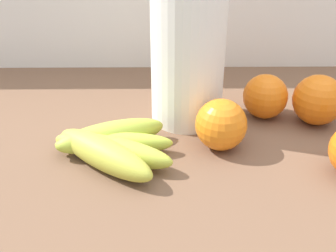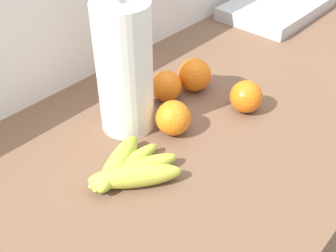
{
  "view_description": "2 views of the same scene",
  "coord_description": "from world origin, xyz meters",
  "px_view_note": "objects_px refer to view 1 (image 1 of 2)",
  "views": [
    {
      "loc": [
        -0.32,
        -0.5,
        1.28
      ],
      "look_at": [
        -0.31,
        0.02,
        0.98
      ],
      "focal_mm": 45.52,
      "sensor_mm": 36.0,
      "label": 1
    },
    {
      "loc": [
        -0.77,
        -0.42,
        1.5
      ],
      "look_at": [
        -0.3,
        -0.01,
        1.02
      ],
      "focal_mm": 44.24,
      "sensor_mm": 36.0,
      "label": 2
    }
  ],
  "objects_px": {
    "banana_bunch": "(110,146)",
    "orange_back_left": "(265,96)",
    "orange_back_right": "(221,125)",
    "orange_far_right": "(318,100)",
    "paper_towel_roll": "(188,36)"
  },
  "relations": [
    {
      "from": "orange_back_left",
      "to": "paper_towel_roll",
      "type": "relative_size",
      "value": 0.24
    },
    {
      "from": "orange_back_right",
      "to": "paper_towel_roll",
      "type": "distance_m",
      "value": 0.14
    },
    {
      "from": "orange_back_right",
      "to": "paper_towel_roll",
      "type": "xyz_separation_m",
      "value": [
        -0.04,
        0.09,
        0.1
      ]
    },
    {
      "from": "banana_bunch",
      "to": "orange_back_left",
      "type": "xyz_separation_m",
      "value": [
        0.24,
        0.12,
        0.02
      ]
    },
    {
      "from": "banana_bunch",
      "to": "orange_back_left",
      "type": "relative_size",
      "value": 2.48
    },
    {
      "from": "orange_back_right",
      "to": "orange_far_right",
      "type": "distance_m",
      "value": 0.18
    },
    {
      "from": "paper_towel_roll",
      "to": "orange_far_right",
      "type": "bearing_deg",
      "value": -4.99
    },
    {
      "from": "orange_far_right",
      "to": "paper_towel_roll",
      "type": "xyz_separation_m",
      "value": [
        -0.21,
        0.02,
        0.1
      ]
    },
    {
      "from": "orange_back_right",
      "to": "orange_back_left",
      "type": "distance_m",
      "value": 0.13
    },
    {
      "from": "orange_back_left",
      "to": "orange_back_right",
      "type": "bearing_deg",
      "value": -131.54
    },
    {
      "from": "banana_bunch",
      "to": "orange_back_left",
      "type": "height_order",
      "value": "orange_back_left"
    },
    {
      "from": "orange_back_right",
      "to": "orange_far_right",
      "type": "xyz_separation_m",
      "value": [
        0.16,
        0.07,
        0.0
      ]
    },
    {
      "from": "orange_far_right",
      "to": "paper_towel_roll",
      "type": "height_order",
      "value": "paper_towel_roll"
    },
    {
      "from": "orange_back_right",
      "to": "orange_far_right",
      "type": "height_order",
      "value": "orange_far_right"
    },
    {
      "from": "orange_back_right",
      "to": "orange_far_right",
      "type": "bearing_deg",
      "value": 24.13
    }
  ]
}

